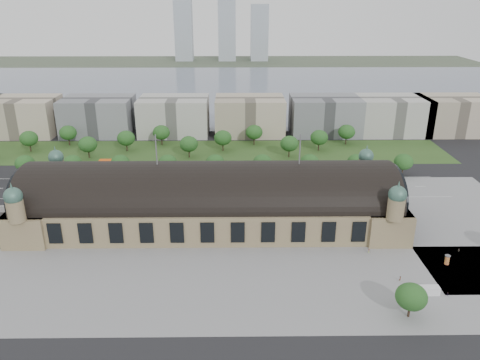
{
  "coord_description": "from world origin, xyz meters",
  "views": [
    {
      "loc": [
        10.04,
        -170.39,
        86.55
      ],
      "look_at": [
        12.18,
        12.38,
        14.0
      ],
      "focal_mm": 35.0,
      "sensor_mm": 36.0,
      "label": 1
    }
  ],
  "objects_px": {
    "bus_mid": "(259,193)",
    "parked_car_4": "(89,198)",
    "advertising_column": "(447,260)",
    "pedestrian_2": "(459,250)",
    "parked_car_0": "(78,197)",
    "parked_car_3": "(117,197)",
    "petrol_station": "(115,163)",
    "parked_car_2": "(50,201)",
    "parked_car_6": "(140,197)",
    "bus_west": "(229,189)",
    "traffic_car_5": "(268,186)",
    "traffic_car_2": "(78,190)",
    "bus_east": "(266,189)",
    "parked_car_1": "(62,198)",
    "pedestrian_0": "(369,251)",
    "van_south": "(428,291)",
    "traffic_car_3": "(188,186)",
    "pedestrian_4": "(447,294)",
    "pedestrian_1": "(400,279)",
    "parked_car_5": "(168,197)",
    "traffic_car_6": "(386,185)"
  },
  "relations": [
    {
      "from": "petrol_station",
      "to": "parked_car_6",
      "type": "bearing_deg",
      "value": -62.87
    },
    {
      "from": "traffic_car_5",
      "to": "parked_car_6",
      "type": "bearing_deg",
      "value": 99.32
    },
    {
      "from": "bus_mid",
      "to": "parked_car_2",
      "type": "bearing_deg",
      "value": 89.84
    },
    {
      "from": "parked_car_0",
      "to": "pedestrian_2",
      "type": "bearing_deg",
      "value": 47.8
    },
    {
      "from": "bus_east",
      "to": "pedestrian_2",
      "type": "relative_size",
      "value": 8.48
    },
    {
      "from": "parked_car_6",
      "to": "bus_west",
      "type": "bearing_deg",
      "value": 76.25
    },
    {
      "from": "petrol_station",
      "to": "traffic_car_2",
      "type": "distance_m",
      "value": 32.78
    },
    {
      "from": "traffic_car_3",
      "to": "parked_car_1",
      "type": "height_order",
      "value": "parked_car_1"
    },
    {
      "from": "parked_car_2",
      "to": "bus_mid",
      "type": "distance_m",
      "value": 93.88
    },
    {
      "from": "parked_car_3",
      "to": "pedestrian_0",
      "type": "relative_size",
      "value": 2.75
    },
    {
      "from": "parked_car_4",
      "to": "petrol_station",
      "type": "bearing_deg",
      "value": 154.7
    },
    {
      "from": "parked_car_0",
      "to": "parked_car_3",
      "type": "bearing_deg",
      "value": 65.64
    },
    {
      "from": "bus_east",
      "to": "parked_car_1",
      "type": "bearing_deg",
      "value": 97.67
    },
    {
      "from": "parked_car_1",
      "to": "parked_car_2",
      "type": "distance_m",
      "value": 5.74
    },
    {
      "from": "petrol_station",
      "to": "parked_car_0",
      "type": "xyz_separation_m",
      "value": [
        -7.53,
        -40.28,
        -2.13
      ]
    },
    {
      "from": "van_south",
      "to": "traffic_car_3",
      "type": "bearing_deg",
      "value": 133.34
    },
    {
      "from": "traffic_car_3",
      "to": "parked_car_5",
      "type": "relative_size",
      "value": 1.06
    },
    {
      "from": "bus_west",
      "to": "pedestrian_1",
      "type": "bearing_deg",
      "value": -138.53
    },
    {
      "from": "traffic_car_2",
      "to": "pedestrian_1",
      "type": "distance_m",
      "value": 148.76
    },
    {
      "from": "traffic_car_3",
      "to": "pedestrian_4",
      "type": "distance_m",
      "value": 124.54
    },
    {
      "from": "parked_car_5",
      "to": "traffic_car_6",
      "type": "bearing_deg",
      "value": 64.77
    },
    {
      "from": "parked_car_0",
      "to": "parked_car_6",
      "type": "xyz_separation_m",
      "value": [
        28.17,
        0.0,
        -0.15
      ]
    },
    {
      "from": "pedestrian_4",
      "to": "parked_car_5",
      "type": "bearing_deg",
      "value": -73.02
    },
    {
      "from": "traffic_car_6",
      "to": "parked_car_0",
      "type": "xyz_separation_m",
      "value": [
        -144.66,
        -12.95,
        -0.01
      ]
    },
    {
      "from": "traffic_car_2",
      "to": "van_south",
      "type": "xyz_separation_m",
      "value": [
        133.85,
        -83.45,
        0.55
      ]
    },
    {
      "from": "traffic_car_2",
      "to": "bus_mid",
      "type": "relative_size",
      "value": 0.51
    },
    {
      "from": "bus_mid",
      "to": "parked_car_4",
      "type": "bearing_deg",
      "value": 88.22
    },
    {
      "from": "bus_mid",
      "to": "pedestrian_2",
      "type": "height_order",
      "value": "bus_mid"
    },
    {
      "from": "parked_car_4",
      "to": "advertising_column",
      "type": "relative_size",
      "value": 1.32
    },
    {
      "from": "parked_car_0",
      "to": "bus_east",
      "type": "distance_m",
      "value": 86.19
    },
    {
      "from": "parked_car_0",
      "to": "advertising_column",
      "type": "relative_size",
      "value": 1.41
    },
    {
      "from": "pedestrian_0",
      "to": "van_south",
      "type": "bearing_deg",
      "value": -42.5
    },
    {
      "from": "parked_car_0",
      "to": "pedestrian_4",
      "type": "relative_size",
      "value": 3.26
    },
    {
      "from": "traffic_car_2",
      "to": "pedestrian_1",
      "type": "xyz_separation_m",
      "value": [
        127.69,
        -76.32,
        0.19
      ]
    },
    {
      "from": "petrol_station",
      "to": "pedestrian_2",
      "type": "relative_size",
      "value": 9.01
    },
    {
      "from": "parked_car_0",
      "to": "van_south",
      "type": "xyz_separation_m",
      "value": [
        131.11,
        -74.22,
        0.48
      ]
    },
    {
      "from": "petrol_station",
      "to": "pedestrian_4",
      "type": "height_order",
      "value": "petrol_station"
    },
    {
      "from": "traffic_car_5",
      "to": "advertising_column",
      "type": "bearing_deg",
      "value": -144.05
    },
    {
      "from": "pedestrian_4",
      "to": "traffic_car_5",
      "type": "bearing_deg",
      "value": -95.62
    },
    {
      "from": "van_south",
      "to": "advertising_column",
      "type": "relative_size",
      "value": 1.79
    },
    {
      "from": "bus_east",
      "to": "pedestrian_2",
      "type": "distance_m",
      "value": 86.39
    },
    {
      "from": "parked_car_5",
      "to": "bus_east",
      "type": "distance_m",
      "value": 45.58
    },
    {
      "from": "advertising_column",
      "to": "traffic_car_2",
      "type": "bearing_deg",
      "value": 155.72
    },
    {
      "from": "advertising_column",
      "to": "bus_mid",
      "type": "bearing_deg",
      "value": 136.3
    },
    {
      "from": "parked_car_2",
      "to": "bus_mid",
      "type": "height_order",
      "value": "bus_mid"
    },
    {
      "from": "parked_car_0",
      "to": "pedestrian_1",
      "type": "distance_m",
      "value": 141.82
    },
    {
      "from": "parked_car_2",
      "to": "parked_car_3",
      "type": "bearing_deg",
      "value": 68.81
    },
    {
      "from": "traffic_car_5",
      "to": "parked_car_6",
      "type": "relative_size",
      "value": 0.89
    },
    {
      "from": "advertising_column",
      "to": "pedestrian_2",
      "type": "relative_size",
      "value": 2.27
    },
    {
      "from": "pedestrian_0",
      "to": "pedestrian_1",
      "type": "height_order",
      "value": "pedestrian_1"
    }
  ]
}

